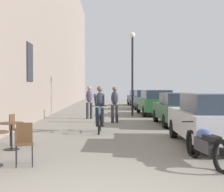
{
  "coord_description": "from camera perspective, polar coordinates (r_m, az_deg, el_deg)",
  "views": [
    {
      "loc": [
        0.21,
        -4.65,
        1.63
      ],
      "look_at": [
        0.54,
        15.9,
        1.15
      ],
      "focal_mm": 53.55,
      "sensor_mm": 36.0,
      "label": 1
    }
  ],
  "objects": [
    {
      "name": "street_lamp",
      "position": [
        19.66,
        3.51,
        5.65
      ],
      "size": [
        0.32,
        0.32,
        4.9
      ],
      "color": "black",
      "rests_on": "ground_plane"
    },
    {
      "name": "cyclist_on_bicycle",
      "position": [
        12.39,
        -2.11,
        -2.45
      ],
      "size": [
        0.52,
        1.76,
        1.74
      ],
      "color": "black",
      "rests_on": "ground_plane"
    },
    {
      "name": "parked_car_fourth",
      "position": [
        26.15,
        5.57,
        -0.54
      ],
      "size": [
        1.81,
        4.2,
        1.49
      ],
      "color": "#384C84",
      "rests_on": "ground_plane"
    },
    {
      "name": "parked_car_fifth",
      "position": [
        31.52,
        4.46,
        -0.27
      ],
      "size": [
        1.82,
        4.1,
        1.44
      ],
      "color": "#384C84",
      "rests_on": "ground_plane"
    },
    {
      "name": "parked_car_third",
      "position": [
        20.32,
        7.32,
        -1.04
      ],
      "size": [
        1.9,
        4.32,
        1.52
      ],
      "color": "#23512D",
      "rests_on": "ground_plane"
    },
    {
      "name": "cafe_chair_mid_toward_street",
      "position": [
        9.91,
        -16.16,
        -5.15
      ],
      "size": [
        0.44,
        0.44,
        0.89
      ],
      "color": "black",
      "rests_on": "ground_plane"
    },
    {
      "name": "pedestrian_mid",
      "position": [
        17.8,
        -3.9,
        -0.73
      ],
      "size": [
        0.37,
        0.29,
        1.75
      ],
      "color": "#26262D",
      "rests_on": "ground_plane"
    },
    {
      "name": "building_facade_left",
      "position": [
        19.63,
        -12.11,
        15.78
      ],
      "size": [
        0.54,
        68.0,
        13.07
      ],
      "color": "gray",
      "rests_on": "ground_plane"
    },
    {
      "name": "parked_car_second",
      "position": [
        15.0,
        11.14,
        -2.08
      ],
      "size": [
        1.7,
        4.01,
        1.43
      ],
      "color": "#23512D",
      "rests_on": "ground_plane"
    },
    {
      "name": "parked_car_nearest",
      "position": [
        9.85,
        16.45,
        -3.73
      ],
      "size": [
        1.87,
        4.22,
        1.48
      ],
      "color": "#B7B7BC",
      "rests_on": "ground_plane"
    },
    {
      "name": "pedestrian_near",
      "position": [
        15.67,
        0.46,
        -1.1
      ],
      "size": [
        0.35,
        0.26,
        1.71
      ],
      "color": "#26262D",
      "rests_on": "ground_plane"
    },
    {
      "name": "cafe_table_mid",
      "position": [
        9.26,
        -16.78,
        -5.59
      ],
      "size": [
        0.64,
        0.64,
        0.72
      ],
      "color": "black",
      "rests_on": "ground_plane"
    },
    {
      "name": "cafe_chair_near_toward_street",
      "position": [
        7.35,
        -14.74,
        -7.41
      ],
      "size": [
        0.46,
        0.46,
        0.89
      ],
      "color": "black",
      "rests_on": "ground_plane"
    },
    {
      "name": "parked_motorcycle",
      "position": [
        7.52,
        15.79,
        -8.09
      ],
      "size": [
        0.62,
        2.14,
        0.92
      ],
      "color": "black",
      "rests_on": "ground_plane"
    }
  ]
}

